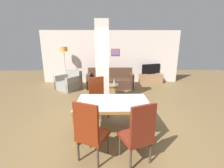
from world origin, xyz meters
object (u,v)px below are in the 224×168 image
floor_lamp (64,53)px  dining_table (113,107)px  dining_chair_near_right (138,133)px  armchair (69,83)px  coffee_table (108,89)px  dining_chair_far_left (98,96)px  dining_chair_near_left (90,131)px  bottle (114,83)px  tv_screen (151,69)px  tv_stand (150,78)px  sofa (110,81)px

floor_lamp → dining_table: bearing=-62.7°
dining_table → dining_chair_near_right: size_ratio=1.46×
armchair → dining_table: bearing=153.6°
dining_table → coffee_table: 2.77m
armchair → floor_lamp: bearing=-31.2°
dining_table → dining_chair_far_left: bearing=114.2°
dining_table → dining_chair_near_left: dining_chair_near_left is taller
bottle → tv_screen: size_ratio=0.23×
dining_table → floor_lamp: (-2.29, 4.44, 1.00)m
floor_lamp → dining_chair_near_left: bearing=-70.4°
armchair → tv_screen: size_ratio=1.19×
dining_chair_near_left → dining_chair_far_left: size_ratio=1.00×
dining_table → tv_stand: (2.12, 4.68, -0.36)m
dining_chair_near_left → sofa: bearing=109.8°
dining_table → bottle: 2.72m
coffee_table → dining_chair_near_right: bearing=-82.2°
tv_screen → floor_lamp: (-4.42, -0.23, 0.86)m
coffee_table → tv_screen: 3.00m
dining_chair_near_right → tv_stand: dining_chair_near_right is taller
dining_chair_far_left → tv_stand: (2.52, 3.80, -0.32)m
coffee_table → tv_screen: bearing=40.9°
dining_chair_far_left → sofa: dining_chair_far_left is taller
dining_chair_far_left → armchair: bearing=-84.6°
dining_chair_near_right → armchair: bearing=94.5°
dining_chair_far_left → coffee_table: 1.92m
dining_chair_near_left → dining_chair_near_right: same height
tv_stand → tv_screen: size_ratio=1.15×
floor_lamp → armchair: bearing=-66.6°
dining_table → tv_screen: bearing=65.6°
bottle → tv_stand: bearing=44.4°
tv_screen → bottle: bearing=22.0°
dining_table → sofa: size_ratio=0.75×
dining_chair_near_right → tv_screen: dining_chair_near_right is taller
dining_table → dining_chair_far_left: size_ratio=1.46×
sofa → floor_lamp: 2.68m
dining_chair_far_left → sofa: bearing=-121.2°
dining_chair_near_left → tv_screen: size_ratio=1.03×
dining_chair_far_left → coffee_table: size_ratio=1.39×
coffee_table → tv_stand: (2.23, 1.94, 0.04)m
dining_chair_near_left → bottle: 3.63m
dining_chair_near_left → coffee_table: size_ratio=1.39×
dining_chair_near_left → dining_chair_near_right: (0.79, -0.07, 0.00)m
armchair → tv_screen: bearing=-128.8°
coffee_table → tv_stand: 2.96m
sofa → armchair: size_ratio=1.68×
armchair → bottle: bearing=-166.7°
bottle → tv_stand: (2.00, 1.96, -0.25)m
tv_stand → tv_screen: 0.50m
dining_chair_far_left → sofa: size_ratio=0.51×
dining_chair_far_left → sofa: (0.36, 2.93, -0.26)m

